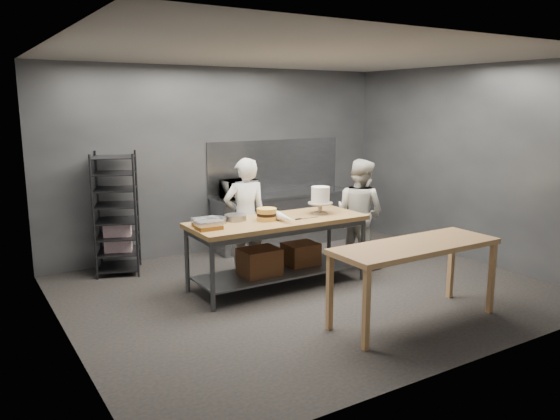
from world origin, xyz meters
The scene contains 16 objects.
ground centered at (0.00, 0.00, 0.00)m, with size 6.00×6.00×0.00m, color black.
back_wall centered at (0.00, 2.50, 1.50)m, with size 6.00×0.04×3.00m, color #4C4F54.
work_table centered at (-0.24, 0.37, 0.57)m, with size 2.40×0.90×0.92m.
near_counter centered at (0.42, -1.47, 0.81)m, with size 2.00×0.70×0.90m.
back_counter centered at (1.00, 2.18, 0.45)m, with size 2.60×0.60×0.90m.
splashback_panel centered at (1.00, 2.48, 1.35)m, with size 2.60×0.02×0.90m, color slate.
speed_rack centered at (-1.90, 2.10, 0.86)m, with size 0.79×0.82×1.75m.
chef_behind centered at (-0.40, 0.99, 0.84)m, with size 0.62×0.40×1.69m, color white.
chef_right centered at (1.30, 0.54, 0.81)m, with size 0.79×0.61×1.62m, color silver.
microwave centered at (0.12, 2.18, 1.05)m, with size 0.54×0.37×0.30m, color black.
frosted_cake_stand centered at (0.44, 0.36, 1.16)m, with size 0.34×0.34×0.38m.
layer_cake centered at (-0.41, 0.37, 1.00)m, with size 0.26×0.26×0.16m.
cake_pans centered at (-1.02, 0.54, 0.96)m, with size 0.76×0.39×0.07m.
piping_bag centered at (-0.28, 0.14, 0.98)m, with size 0.12×0.12×0.38m, color white.
offset_spatula centered at (0.05, 0.19, 0.93)m, with size 0.36×0.02×0.02m.
pastry_clamshells centered at (-1.26, 0.37, 0.98)m, with size 0.34×0.38×0.11m.
Camera 1 is at (-3.92, -5.64, 2.42)m, focal length 35.00 mm.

